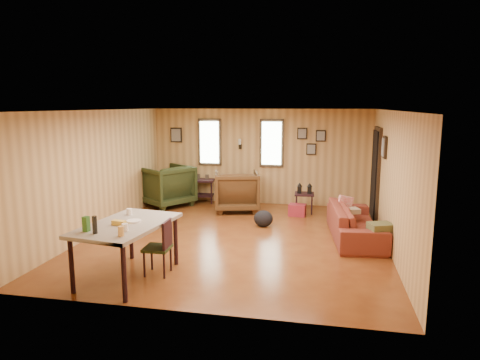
# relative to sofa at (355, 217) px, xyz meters

# --- Properties ---
(room) EXTENTS (5.54, 6.04, 2.44)m
(room) POSITION_rel_sofa_xyz_m (-2.04, -0.13, 0.79)
(room) COLOR brown
(room) RESTS_ON ground
(sofa) EXTENTS (0.83, 2.19, 0.84)m
(sofa) POSITION_rel_sofa_xyz_m (0.00, 0.00, 0.00)
(sofa) COLOR maroon
(sofa) RESTS_ON ground
(recliner_brown) EXTENTS (1.22, 1.17, 1.05)m
(recliner_brown) POSITION_rel_sofa_xyz_m (-2.63, 1.70, 0.11)
(recliner_brown) COLOR #442B14
(recliner_brown) RESTS_ON ground
(recliner_green) EXTENTS (1.46, 1.48, 1.12)m
(recliner_green) POSITION_rel_sofa_xyz_m (-4.44, 1.84, 0.14)
(recliner_green) COLOR #283317
(recliner_green) RESTS_ON ground
(end_table) EXTENTS (0.64, 0.60, 0.74)m
(end_table) POSITION_rel_sofa_xyz_m (-3.66, 2.41, -0.00)
(end_table) COLOR black
(end_table) RESTS_ON ground
(side_table) EXTENTS (0.46, 0.46, 0.71)m
(side_table) POSITION_rel_sofa_xyz_m (-1.04, 1.81, 0.07)
(side_table) COLOR black
(side_table) RESTS_ON ground
(cooler) EXTENTS (0.40, 0.31, 0.27)m
(cooler) POSITION_rel_sofa_xyz_m (-1.17, 1.48, -0.28)
(cooler) COLOR maroon
(cooler) RESTS_ON ground
(backpack) EXTENTS (0.46, 0.38, 0.34)m
(backpack) POSITION_rel_sofa_xyz_m (-1.81, 0.45, -0.25)
(backpack) COLOR black
(backpack) RESTS_ON ground
(sofa_pillows) EXTENTS (0.93, 1.62, 0.34)m
(sofa_pillows) POSITION_rel_sofa_xyz_m (0.11, -0.21, 0.08)
(sofa_pillows) COLOR #4E4F2C
(sofa_pillows) RESTS_ON sofa
(dining_table) EXTENTS (1.18, 1.73, 1.06)m
(dining_table) POSITION_rel_sofa_xyz_m (-3.37, -2.57, 0.33)
(dining_table) COLOR gray
(dining_table) RESTS_ON ground
(dining_chair) EXTENTS (0.39, 0.39, 0.83)m
(dining_chair) POSITION_rel_sofa_xyz_m (-2.94, -2.34, 0.05)
(dining_chair) COLOR #283317
(dining_chair) RESTS_ON ground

